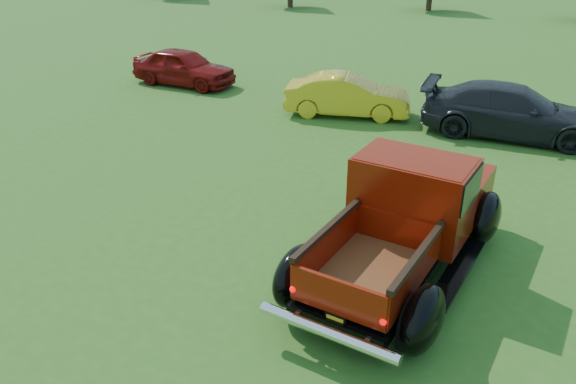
# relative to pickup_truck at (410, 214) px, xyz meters

# --- Properties ---
(ground) EXTENTS (120.00, 120.00, 0.00)m
(ground) POSITION_rel_pickup_truck_xyz_m (-1.88, -0.57, -0.93)
(ground) COLOR #2F5B1A
(ground) RESTS_ON ground
(pickup_truck) EXTENTS (3.14, 5.50, 1.95)m
(pickup_truck) POSITION_rel_pickup_truck_xyz_m (0.00, 0.00, 0.00)
(pickup_truck) COLOR black
(pickup_truck) RESTS_ON ground
(show_car_red) EXTENTS (3.92, 1.81, 1.30)m
(show_car_red) POSITION_rel_pickup_truck_xyz_m (-9.85, 8.54, -0.28)
(show_car_red) COLOR maroon
(show_car_red) RESTS_ON ground
(show_car_yellow) EXTENTS (3.93, 2.05, 1.23)m
(show_car_yellow) POSITION_rel_pickup_truck_xyz_m (-3.38, 7.43, -0.31)
(show_car_yellow) COLOR gold
(show_car_yellow) RESTS_ON ground
(show_car_grey) EXTENTS (4.84, 1.99, 1.40)m
(show_car_grey) POSITION_rel_pickup_truck_xyz_m (1.31, 7.40, -0.22)
(show_car_grey) COLOR black
(show_car_grey) RESTS_ON ground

